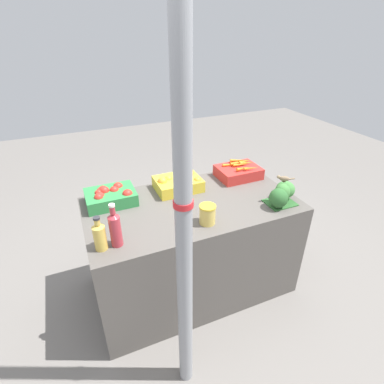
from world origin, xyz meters
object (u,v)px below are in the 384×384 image
(carrot_crate, at_px, (238,171))
(sparrow_bird, at_px, (284,178))
(apple_crate, at_px, (110,196))
(broccoli_pile, at_px, (282,194))
(support_pole, at_px, (183,211))
(pickle_jar, at_px, (207,214))
(juice_bottle_ruby, at_px, (115,228))
(orange_crate, at_px, (178,183))
(juice_bottle_golden, at_px, (100,236))

(carrot_crate, bearing_deg, sparrow_bird, -81.65)
(apple_crate, relative_size, broccoli_pile, 1.36)
(support_pole, relative_size, pickle_jar, 18.74)
(juice_bottle_ruby, bearing_deg, support_pole, -59.92)
(orange_crate, distance_m, carrot_crate, 0.58)
(orange_crate, bearing_deg, support_pole, -109.14)
(broccoli_pile, bearing_deg, support_pole, -154.91)
(apple_crate, relative_size, pickle_jar, 2.64)
(apple_crate, bearing_deg, orange_crate, -0.11)
(broccoli_pile, height_order, sparrow_bird, sparrow_bird)
(orange_crate, distance_m, juice_bottle_golden, 0.88)
(pickle_jar, bearing_deg, broccoli_pile, 0.70)
(carrot_crate, bearing_deg, broccoli_pile, -83.49)
(support_pole, xyz_separation_m, carrot_crate, (0.92, 0.99, -0.40))
(support_pole, relative_size, broccoli_pile, 9.69)
(juice_bottle_golden, relative_size, sparrow_bird, 1.90)
(orange_crate, height_order, broccoli_pile, broccoli_pile)
(support_pole, bearing_deg, apple_crate, 102.23)
(support_pole, xyz_separation_m, sparrow_bird, (0.99, 0.48, -0.25))
(broccoli_pile, xyz_separation_m, sparrow_bird, (0.01, 0.02, 0.12))
(carrot_crate, relative_size, sparrow_bird, 3.03)
(support_pole, xyz_separation_m, apple_crate, (-0.21, 0.99, -0.39))
(carrot_crate, distance_m, sparrow_bird, 0.53)
(support_pole, xyz_separation_m, pickle_jar, (0.35, 0.45, -0.38))
(carrot_crate, distance_m, broccoli_pile, 0.53)
(orange_crate, xyz_separation_m, pickle_jar, (0.01, -0.54, 0.01))
(apple_crate, distance_m, broccoli_pile, 1.31)
(carrot_crate, distance_m, juice_bottle_ruby, 1.30)
(support_pole, xyz_separation_m, broccoli_pile, (0.98, 0.46, -0.37))
(juice_bottle_ruby, xyz_separation_m, pickle_jar, (0.62, -0.01, -0.05))
(juice_bottle_golden, relative_size, juice_bottle_ruby, 0.78)
(pickle_jar, bearing_deg, juice_bottle_golden, 179.22)
(support_pole, height_order, sparrow_bird, support_pole)
(juice_bottle_golden, bearing_deg, sparrow_bird, 0.88)
(support_pole, bearing_deg, carrot_crate, 47.06)
(carrot_crate, distance_m, pickle_jar, 0.78)
(broccoli_pile, bearing_deg, juice_bottle_ruby, 179.90)
(apple_crate, xyz_separation_m, juice_bottle_golden, (-0.15, -0.53, 0.04))
(support_pole, relative_size, juice_bottle_ruby, 8.88)
(pickle_jar, relative_size, sparrow_bird, 1.15)
(orange_crate, bearing_deg, pickle_jar, -89.01)
(sparrow_bird, bearing_deg, support_pole, 57.58)
(support_pole, bearing_deg, juice_bottle_golden, 128.23)
(juice_bottle_golden, xyz_separation_m, juice_bottle_ruby, (0.10, 0.00, 0.03))
(support_pole, relative_size, carrot_crate, 7.10)
(support_pole, xyz_separation_m, juice_bottle_ruby, (-0.27, 0.46, -0.33))
(apple_crate, relative_size, carrot_crate, 1.00)
(carrot_crate, height_order, broccoli_pile, broccoli_pile)
(broccoli_pile, height_order, pickle_jar, broccoli_pile)
(orange_crate, bearing_deg, apple_crate, 179.89)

